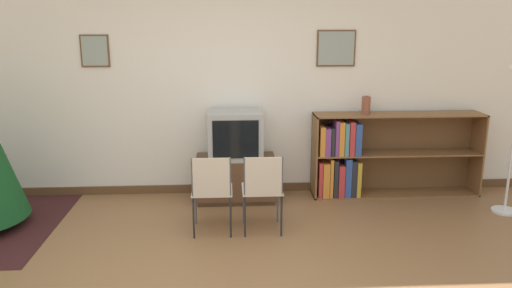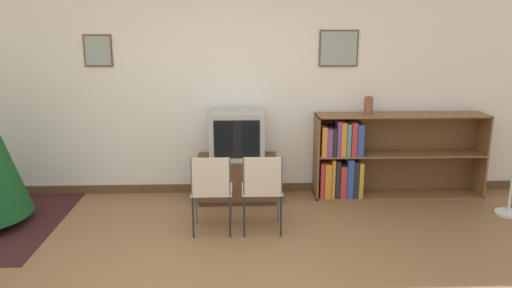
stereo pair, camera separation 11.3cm
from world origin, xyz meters
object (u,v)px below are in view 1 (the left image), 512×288
object	(u,v)px
television	(235,135)
bookshelf	(365,156)
folding_chair_right	(263,188)
vase	(366,105)
folding_chair_left	(212,189)
tv_console	(236,178)

from	to	relation	value
television	bookshelf	xyz separation A→B (m)	(1.56, 0.08, -0.31)
folding_chair_right	vase	xyz separation A→B (m)	(1.29, 1.05, 0.64)
folding_chair_left	bookshelf	bearing A→B (deg)	30.32
television	folding_chair_right	distance (m)	1.06
folding_chair_right	bookshelf	xyz separation A→B (m)	(1.31, 1.06, 0.01)
bookshelf	vase	size ratio (longest dim) A/B	9.44
vase	tv_console	bearing A→B (deg)	-177.12
bookshelf	tv_console	bearing A→B (deg)	-177.00
tv_console	television	size ratio (longest dim) A/B	1.48
television	bookshelf	size ratio (longest dim) A/B	0.31
vase	television	bearing A→B (deg)	-177.02
television	vase	world-z (taller)	vase
television	folding_chair_right	xyz separation A→B (m)	(0.25, -0.97, -0.32)
folding_chair_right	vase	distance (m)	1.79
folding_chair_left	vase	xyz separation A→B (m)	(1.79, 1.05, 0.64)
television	vase	xyz separation A→B (m)	(1.54, 0.08, 0.32)
folding_chair_left	bookshelf	distance (m)	2.10
tv_console	vase	distance (m)	1.76
tv_console	bookshelf	distance (m)	1.58
tv_console	vase	world-z (taller)	vase
folding_chair_left	vase	bearing A→B (deg)	30.47
tv_console	bookshelf	size ratio (longest dim) A/B	0.46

